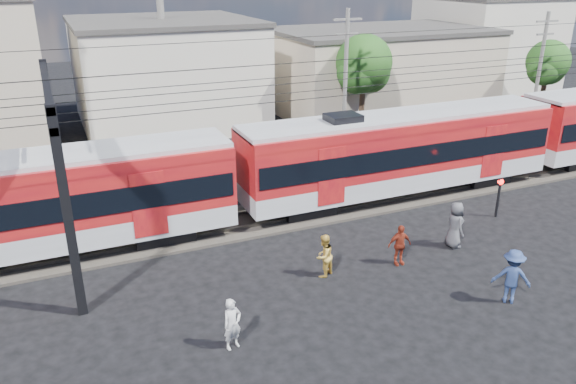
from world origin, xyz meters
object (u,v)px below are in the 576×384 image
commuter_train (404,149)px  pedestrian_a (232,324)px  pedestrian_c (512,276)px  car_silver (549,121)px  crossing_signal (499,190)px

commuter_train → pedestrian_a: 14.18m
commuter_train → pedestrian_a: size_ratio=30.62×
pedestrian_c → car_silver: pedestrian_c is taller
commuter_train → pedestrian_a: commuter_train is taller
car_silver → crossing_signal: size_ratio=2.12×
crossing_signal → commuter_train: bearing=122.9°
pedestrian_a → car_silver: pedestrian_a is taller
pedestrian_c → crossing_signal: 7.29m
car_silver → crossing_signal: (-13.65, -9.89, 0.62)m
crossing_signal → pedestrian_a: bearing=-163.0°
pedestrian_c → car_silver: (18.26, 15.53, -0.30)m
commuter_train → crossing_signal: bearing=-57.1°
commuter_train → crossing_signal: 4.81m
pedestrian_a → pedestrian_c: pedestrian_c is taller
pedestrian_a → pedestrian_c: bearing=-24.5°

